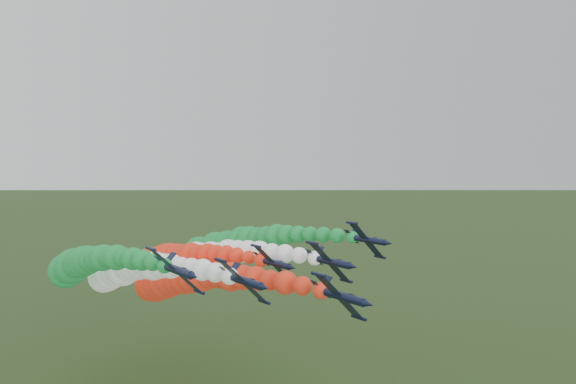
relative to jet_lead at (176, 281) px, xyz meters
name	(u,v)px	position (x,y,z in m)	size (l,w,h in m)	color
jet_lead	(176,281)	(0.00, 0.00, 0.00)	(13.94, 88.30, 21.44)	black
jet_inner_left	(123,272)	(-8.07, 11.22, 1.18)	(13.90, 88.27, 21.41)	black
jet_inner_right	(187,260)	(9.13, 12.83, 1.78)	(14.43, 88.79, 21.93)	black
jet_outer_left	(79,265)	(-16.35, 16.68, 2.87)	(14.30, 88.67, 21.81)	black
jet_outer_right	(225,245)	(23.47, 18.25, 3.58)	(14.50, 88.87, 22.01)	black
jet_trail	(159,261)	(6.74, 24.44, 0.18)	(13.87, 88.23, 21.37)	black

